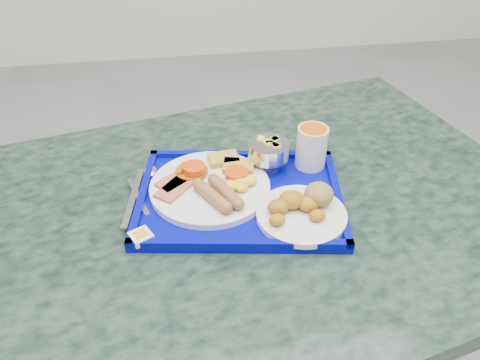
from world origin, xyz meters
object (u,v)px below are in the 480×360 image
object	(u,v)px
main_plate	(214,184)
fruit_bowl	(269,150)
tray	(240,198)
bread_plate	(303,208)
juice_cup	(312,146)
table	(238,273)

from	to	relation	value
main_plate	fruit_bowl	xyz separation A→B (m)	(0.13, 0.06, 0.03)
tray	bread_plate	distance (m)	0.14
main_plate	juice_cup	distance (m)	0.23
tray	juice_cup	bearing A→B (deg)	26.40
table	tray	xyz separation A→B (m)	(0.01, 0.01, 0.21)
tray	fruit_bowl	world-z (taller)	fruit_bowl
bread_plate	tray	bearing A→B (deg)	144.60
tray	juice_cup	xyz separation A→B (m)	(0.17, 0.08, 0.06)
juice_cup	main_plate	bearing A→B (deg)	-166.26
table	fruit_bowl	size ratio (longest dim) A/B	15.70
bread_plate	juice_cup	world-z (taller)	juice_cup
table	juice_cup	xyz separation A→B (m)	(0.18, 0.10, 0.27)
table	main_plate	size ratio (longest dim) A/B	5.69
table	main_plate	bearing A→B (deg)	134.17
fruit_bowl	bread_plate	bearing A→B (deg)	-79.71
main_plate	juice_cup	bearing A→B (deg)	13.74
tray	bread_plate	world-z (taller)	bread_plate
bread_plate	fruit_bowl	distance (m)	0.18
table	main_plate	distance (m)	0.24
tray	juice_cup	size ratio (longest dim) A/B	4.87
tray	main_plate	size ratio (longest dim) A/B	1.83
main_plate	fruit_bowl	bearing A→B (deg)	26.78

